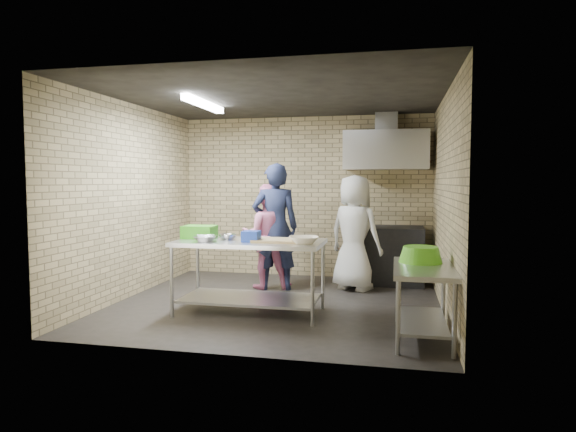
% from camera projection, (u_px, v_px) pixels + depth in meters
% --- Properties ---
extents(floor, '(4.20, 4.20, 0.00)m').
position_uv_depth(floor, '(277.00, 303.00, 6.57)').
color(floor, black).
rests_on(floor, ground).
extents(ceiling, '(4.20, 4.20, 0.00)m').
position_uv_depth(ceiling, '(277.00, 97.00, 6.38)').
color(ceiling, black).
rests_on(ceiling, ground).
extents(back_wall, '(4.20, 0.06, 2.70)m').
position_uv_depth(back_wall, '(305.00, 197.00, 8.43)').
color(back_wall, tan).
rests_on(back_wall, ground).
extents(front_wall, '(4.20, 0.06, 2.70)m').
position_uv_depth(front_wall, '(226.00, 210.00, 4.53)').
color(front_wall, tan).
rests_on(front_wall, ground).
extents(left_wall, '(0.06, 4.00, 2.70)m').
position_uv_depth(left_wall, '(131.00, 200.00, 6.92)').
color(left_wall, tan).
rests_on(left_wall, ground).
extents(right_wall, '(0.06, 4.00, 2.70)m').
position_uv_depth(right_wall, '(445.00, 203.00, 6.03)').
color(right_wall, tan).
rests_on(right_wall, ground).
extents(prep_table, '(1.79, 0.89, 0.89)m').
position_uv_depth(prep_table, '(250.00, 277.00, 6.08)').
color(prep_table, silver).
rests_on(prep_table, floor).
extents(side_counter, '(0.60, 1.20, 0.75)m').
position_uv_depth(side_counter, '(423.00, 302.00, 5.09)').
color(side_counter, silver).
rests_on(side_counter, floor).
extents(stove, '(1.20, 0.70, 0.90)m').
position_uv_depth(stove, '(384.00, 255.00, 7.86)').
color(stove, black).
rests_on(stove, floor).
extents(range_hood, '(1.30, 0.60, 0.60)m').
position_uv_depth(range_hood, '(386.00, 150.00, 7.80)').
color(range_hood, silver).
rests_on(range_hood, back_wall).
extents(hood_duct, '(0.35, 0.30, 0.30)m').
position_uv_depth(hood_duct, '(387.00, 123.00, 7.91)').
color(hood_duct, '#A5A8AD').
rests_on(hood_duct, back_wall).
extents(wall_shelf, '(0.80, 0.20, 0.04)m').
position_uv_depth(wall_shelf, '(405.00, 162.00, 7.93)').
color(wall_shelf, '#3F2B19').
rests_on(wall_shelf, back_wall).
extents(fluorescent_fixture, '(0.10, 1.25, 0.08)m').
position_uv_depth(fluorescent_fixture, '(204.00, 104.00, 6.60)').
color(fluorescent_fixture, white).
rests_on(fluorescent_fixture, ceiling).
extents(green_crate, '(0.40, 0.30, 0.16)m').
position_uv_depth(green_crate, '(199.00, 232.00, 6.31)').
color(green_crate, green).
rests_on(green_crate, prep_table).
extents(blue_tub, '(0.20, 0.20, 0.13)m').
position_uv_depth(blue_tub, '(251.00, 236.00, 5.93)').
color(blue_tub, '#1839B4').
rests_on(blue_tub, prep_table).
extents(cutting_board, '(0.55, 0.42, 0.03)m').
position_uv_depth(cutting_board, '(277.00, 240.00, 5.95)').
color(cutting_board, tan).
rests_on(cutting_board, prep_table).
extents(mixing_bowl_a, '(0.34, 0.34, 0.07)m').
position_uv_depth(mixing_bowl_a, '(205.00, 239.00, 5.95)').
color(mixing_bowl_a, '#BBBDC2').
rests_on(mixing_bowl_a, prep_table).
extents(mixing_bowl_b, '(0.26, 0.26, 0.07)m').
position_uv_depth(mixing_bowl_b, '(228.00, 237.00, 6.16)').
color(mixing_bowl_b, silver).
rests_on(mixing_bowl_b, prep_table).
extents(ceramic_bowl, '(0.42, 0.42, 0.08)m').
position_uv_depth(ceramic_bowl, '(304.00, 240.00, 5.75)').
color(ceramic_bowl, '#F1E2C1').
rests_on(ceramic_bowl, prep_table).
extents(green_basin, '(0.46, 0.46, 0.17)m').
position_uv_depth(green_basin, '(421.00, 254.00, 5.31)').
color(green_basin, '#59C626').
rests_on(green_basin, side_counter).
extents(bottle_green, '(0.06, 0.06, 0.15)m').
position_uv_depth(bottle_green, '(415.00, 156.00, 7.89)').
color(bottle_green, green).
rests_on(bottle_green, wall_shelf).
extents(man_navy, '(0.77, 0.60, 1.88)m').
position_uv_depth(man_navy, '(275.00, 227.00, 7.37)').
color(man_navy, '#141532').
rests_on(man_navy, floor).
extents(woman_pink, '(0.88, 0.75, 1.57)m').
position_uv_depth(woman_pink, '(267.00, 236.00, 7.48)').
color(woman_pink, pink).
rests_on(woman_pink, floor).
extents(woman_white, '(0.99, 0.86, 1.71)m').
position_uv_depth(woman_white, '(355.00, 233.00, 7.37)').
color(woman_white, silver).
rests_on(woman_white, floor).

